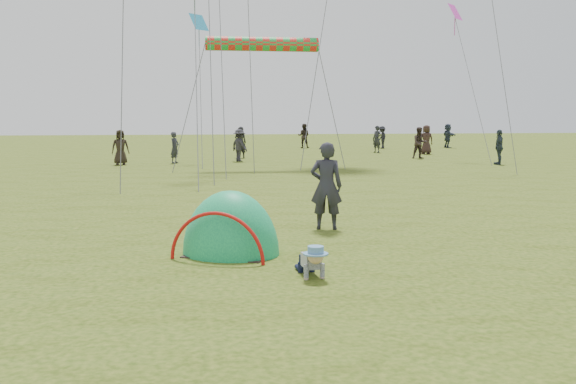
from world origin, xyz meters
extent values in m
plane|color=#213B09|center=(0.00, 0.00, 0.00)|extent=(140.00, 140.00, 0.00)
ellipsoid|color=#127D54|center=(-0.71, 2.08, 0.00)|extent=(2.19, 2.04, 2.26)
imported|color=#25242F|center=(1.46, 4.24, 0.94)|extent=(0.77, 0.60, 1.87)
imported|color=#292A33|center=(-2.28, 23.66, 0.79)|extent=(0.62, 0.69, 1.58)
imported|color=#312623|center=(11.11, 25.13, 0.87)|extent=(0.87, 0.69, 1.74)
imported|color=#2C3843|center=(13.47, 20.48, 0.86)|extent=(0.68, 1.08, 1.71)
imported|color=black|center=(12.14, 35.82, 0.80)|extent=(0.67, 1.08, 1.60)
imported|color=black|center=(-4.87, 23.00, 0.85)|extent=(0.92, 0.68, 1.71)
imported|color=black|center=(1.27, 26.98, 0.88)|extent=(0.66, 0.45, 1.77)
imported|color=#28262E|center=(1.03, 24.39, 0.84)|extent=(1.14, 1.25, 1.68)
imported|color=#2B3446|center=(17.22, 36.06, 0.88)|extent=(0.64, 1.67, 1.76)
imported|color=#24252B|center=(10.34, 30.94, 0.86)|extent=(0.70, 0.75, 1.73)
imported|color=black|center=(6.65, 37.27, 0.88)|extent=(1.02, 0.89, 1.77)
imported|color=#2F1F1C|center=(12.91, 28.95, 0.90)|extent=(0.88, 0.58, 1.80)
cylinder|color=red|center=(1.82, 20.39, 5.61)|extent=(5.12, 0.64, 0.64)
plane|color=#2288BC|center=(-0.96, 25.11, 7.18)|extent=(1.05, 1.05, 0.86)
plane|color=#E339BF|center=(12.78, 24.76, 7.95)|extent=(1.06, 1.06, 0.86)
camera|label=1|loc=(-1.33, -9.08, 2.45)|focal=40.00mm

